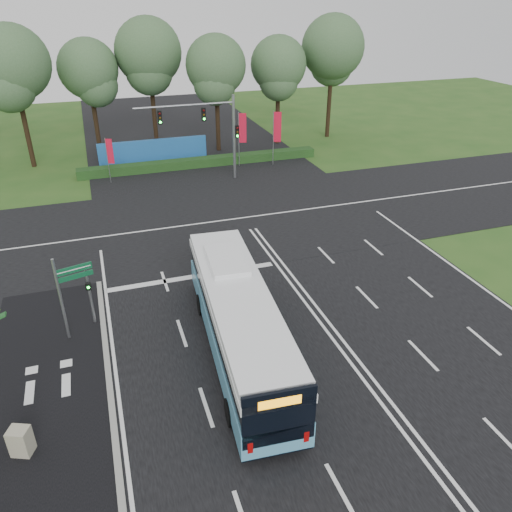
# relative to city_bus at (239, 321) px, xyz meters

# --- Properties ---
(ground) EXTENTS (120.00, 120.00, 0.00)m
(ground) POSITION_rel_city_bus_xyz_m (4.41, 2.24, -1.78)
(ground) COLOR #28511B
(ground) RESTS_ON ground
(road_main) EXTENTS (20.00, 120.00, 0.04)m
(road_main) POSITION_rel_city_bus_xyz_m (4.41, 2.24, -1.76)
(road_main) COLOR black
(road_main) RESTS_ON ground
(road_cross) EXTENTS (120.00, 14.00, 0.05)m
(road_cross) POSITION_rel_city_bus_xyz_m (4.41, 14.24, -1.76)
(road_cross) COLOR black
(road_cross) RESTS_ON ground
(bike_path) EXTENTS (5.00, 18.00, 0.06)m
(bike_path) POSITION_rel_city_bus_xyz_m (-8.09, -0.76, -1.75)
(bike_path) COLOR black
(bike_path) RESTS_ON ground
(kerb_strip) EXTENTS (0.25, 18.00, 0.12)m
(kerb_strip) POSITION_rel_city_bus_xyz_m (-5.69, -0.76, -1.72)
(kerb_strip) COLOR gray
(kerb_strip) RESTS_ON ground
(city_bus) EXTENTS (3.49, 12.50, 3.54)m
(city_bus) POSITION_rel_city_bus_xyz_m (0.00, 0.00, 0.00)
(city_bus) COLOR #529BBF
(city_bus) RESTS_ON ground
(pedestrian_signal) EXTENTS (0.27, 0.41, 3.20)m
(pedestrian_signal) POSITION_rel_city_bus_xyz_m (-6.06, 4.41, -0.03)
(pedestrian_signal) COLOR gray
(pedestrian_signal) RESTS_ON ground
(street_sign) EXTENTS (1.61, 0.49, 4.24)m
(street_sign) POSITION_rel_city_bus_xyz_m (-6.93, 3.63, 0.87)
(street_sign) COLOR gray
(street_sign) RESTS_ON ground
(utility_cabinet) EXTENTS (0.86, 0.80, 1.15)m
(utility_cabinet) POSITION_rel_city_bus_xyz_m (-8.79, -2.85, -1.21)
(utility_cabinet) COLOR #A49D84
(utility_cabinet) RESTS_ON ground
(banner_flag_left) EXTENTS (0.55, 0.22, 3.84)m
(banner_flag_left) POSITION_rel_city_bus_xyz_m (-3.69, 24.74, 0.75)
(banner_flag_left) COLOR gray
(banner_flag_left) RESTS_ON ground
(banner_flag_mid) EXTENTS (0.71, 0.23, 4.91)m
(banner_flag_mid) POSITION_rel_city_bus_xyz_m (7.96, 25.74, 1.40)
(banner_flag_mid) COLOR gray
(banner_flag_mid) RESTS_ON ground
(banner_flag_right) EXTENTS (0.71, 0.28, 4.99)m
(banner_flag_right) POSITION_rel_city_bus_xyz_m (10.96, 24.88, 1.45)
(banner_flag_right) COLOR gray
(banner_flag_right) RESTS_ON ground
(traffic_light_gantry) EXTENTS (8.41, 0.28, 7.00)m
(traffic_light_gantry) POSITION_rel_city_bus_xyz_m (4.61, 22.74, 2.88)
(traffic_light_gantry) COLOR gray
(traffic_light_gantry) RESTS_ON ground
(hedge) EXTENTS (22.00, 1.20, 0.80)m
(hedge) POSITION_rel_city_bus_xyz_m (4.41, 26.74, -1.38)
(hedge) COLOR #183613
(hedge) RESTS_ON ground
(blue_hoarding) EXTENTS (10.00, 0.30, 2.20)m
(blue_hoarding) POSITION_rel_city_bus_xyz_m (0.41, 29.24, -0.68)
(blue_hoarding) COLOR #1E5BA2
(blue_hoarding) RESTS_ON ground
(eucalyptus_row) EXTENTS (43.01, 9.72, 12.45)m
(eucalyptus_row) POSITION_rel_city_bus_xyz_m (1.21, 33.16, 6.92)
(eucalyptus_row) COLOR black
(eucalyptus_row) RESTS_ON ground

